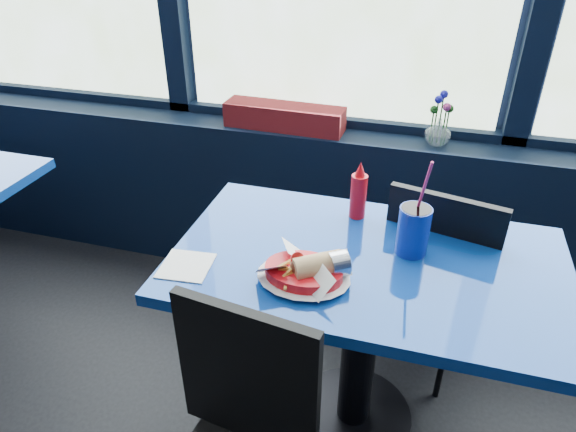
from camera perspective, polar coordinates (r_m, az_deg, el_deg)
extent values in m
cube|color=black|center=(2.55, 4.47, 1.10)|extent=(5.00, 0.26, 0.80)
cube|color=black|center=(2.44, 5.27, 10.35)|extent=(4.80, 0.08, 0.06)
cylinder|color=black|center=(2.11, 7.17, -21.05)|extent=(0.44, 0.44, 0.03)
cylinder|color=black|center=(1.87, 7.84, -14.93)|extent=(0.12, 0.12, 0.68)
cube|color=navy|center=(1.61, 8.83, -5.28)|extent=(1.20, 0.70, 0.04)
cube|color=black|center=(1.34, -4.58, -17.48)|extent=(0.38, 0.08, 0.44)
cube|color=black|center=(2.11, 14.47, -6.26)|extent=(0.48, 0.48, 0.04)
cube|color=black|center=(1.82, 16.41, -3.95)|extent=(0.38, 0.11, 0.44)
cylinder|color=black|center=(2.36, 18.96, -9.42)|extent=(0.02, 0.02, 0.41)
cylinder|color=black|center=(2.10, 16.87, -14.95)|extent=(0.02, 0.02, 0.41)
cylinder|color=black|center=(2.41, 11.02, -7.15)|extent=(0.02, 0.02, 0.41)
cylinder|color=black|center=(2.16, 7.91, -12.21)|extent=(0.02, 0.02, 0.41)
cube|color=maroon|center=(2.37, -0.42, 10.97)|extent=(0.55, 0.16, 0.11)
imported|color=silver|center=(2.29, 16.34, 8.93)|extent=(0.12, 0.13, 0.11)
cylinder|color=#1E5919|center=(2.27, 16.01, 9.81)|extent=(0.01, 0.01, 0.18)
sphere|color=#2221C4|center=(2.24, 16.41, 12.31)|extent=(0.03, 0.03, 0.03)
cylinder|color=#1E5919|center=(2.27, 16.87, 9.29)|extent=(0.01, 0.01, 0.16)
sphere|color=#EF469C|center=(2.24, 17.24, 11.50)|extent=(0.03, 0.03, 0.03)
cylinder|color=#1E5919|center=(2.29, 16.52, 10.11)|extent=(0.01, 0.01, 0.20)
sphere|color=#2221C4|center=(2.25, 16.96, 12.81)|extent=(0.03, 0.03, 0.03)
cylinder|color=#1E5919|center=(2.29, 15.64, 9.40)|extent=(0.01, 0.01, 0.13)
sphere|color=#1E5919|center=(2.27, 15.93, 11.30)|extent=(0.03, 0.03, 0.03)
cylinder|color=#1E5919|center=(2.29, 17.16, 9.26)|extent=(0.01, 0.01, 0.14)
sphere|color=#1E5919|center=(2.26, 17.51, 11.31)|extent=(0.03, 0.03, 0.03)
cylinder|color=red|center=(1.48, 1.74, -6.44)|extent=(0.26, 0.26, 0.04)
cylinder|color=white|center=(1.49, 1.74, -6.73)|extent=(0.25, 0.25, 0.00)
cylinder|color=silver|center=(1.48, 5.56, -5.37)|extent=(0.09, 0.09, 0.08)
sphere|color=brown|center=(1.45, 1.29, -5.67)|extent=(0.05, 0.05, 0.05)
cylinder|color=red|center=(1.45, 1.03, -4.81)|extent=(0.05, 0.05, 0.01)
cylinder|color=red|center=(1.76, 7.81, 2.18)|extent=(0.06, 0.06, 0.16)
cone|color=red|center=(1.72, 8.06, 5.21)|extent=(0.04, 0.04, 0.05)
cylinder|color=#0E279C|center=(1.61, 13.74, -1.58)|extent=(0.10, 0.10, 0.16)
cylinder|color=black|center=(1.57, 14.08, 0.71)|extent=(0.09, 0.09, 0.01)
cylinder|color=#FF357A|center=(1.53, 14.81, 2.78)|extent=(0.03, 0.08, 0.21)
cube|color=white|center=(1.58, -11.25, -5.43)|extent=(0.16, 0.16, 0.00)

